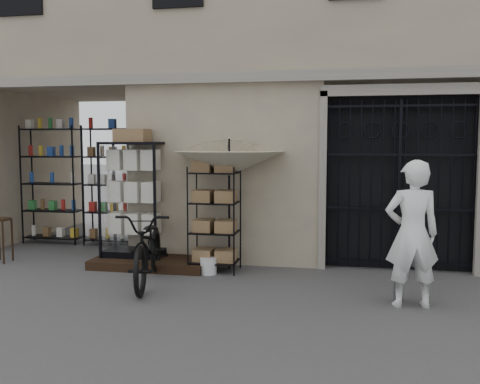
% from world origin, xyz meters
% --- Properties ---
extents(ground, '(80.00, 80.00, 0.00)m').
position_xyz_m(ground, '(0.00, 0.00, 0.00)').
color(ground, '#242427').
rests_on(ground, ground).
extents(main_building, '(14.00, 4.00, 9.00)m').
position_xyz_m(main_building, '(0.00, 4.00, 4.50)').
color(main_building, tan).
rests_on(main_building, ground).
extents(shop_recess, '(3.00, 1.70, 3.00)m').
position_xyz_m(shop_recess, '(-4.50, 2.80, 1.50)').
color(shop_recess, black).
rests_on(shop_recess, ground).
extents(shop_shelving, '(2.70, 0.50, 2.50)m').
position_xyz_m(shop_shelving, '(-4.55, 3.30, 1.25)').
color(shop_shelving, black).
rests_on(shop_shelving, ground).
extents(iron_gate, '(2.50, 0.21, 3.00)m').
position_xyz_m(iron_gate, '(1.75, 2.28, 1.50)').
color(iron_gate, black).
rests_on(iron_gate, ground).
extents(step_platform, '(2.00, 0.90, 0.15)m').
position_xyz_m(step_platform, '(-2.40, 1.55, 0.07)').
color(step_platform, black).
rests_on(step_platform, ground).
extents(display_cabinet, '(1.12, 0.83, 2.18)m').
position_xyz_m(display_cabinet, '(-2.78, 1.73, 1.05)').
color(display_cabinet, black).
rests_on(display_cabinet, step_platform).
extents(wire_rack, '(0.90, 0.76, 1.76)m').
position_xyz_m(wire_rack, '(-1.25, 1.50, 0.86)').
color(wire_rack, black).
rests_on(wire_rack, ground).
extents(market_umbrella, '(1.99, 2.02, 2.65)m').
position_xyz_m(market_umbrella, '(-1.05, 1.73, 1.91)').
color(market_umbrella, black).
rests_on(market_umbrella, ground).
extents(white_bucket, '(0.30, 0.30, 0.26)m').
position_xyz_m(white_bucket, '(-1.31, 1.29, 0.13)').
color(white_bucket, silver).
rests_on(white_bucket, ground).
extents(bicycle, '(0.97, 1.26, 2.16)m').
position_xyz_m(bicycle, '(-2.04, 0.53, 0.00)').
color(bicycle, black).
rests_on(bicycle, ground).
extents(wooden_stool, '(0.45, 0.45, 0.80)m').
position_xyz_m(wooden_stool, '(-5.19, 1.42, 0.42)').
color(wooden_stool, black).
rests_on(wooden_stool, ground).
extents(steel_bollard, '(0.14, 0.14, 0.73)m').
position_xyz_m(steel_bollard, '(1.60, 0.29, 0.36)').
color(steel_bollard, slate).
rests_on(steel_bollard, ground).
extents(shopkeeper, '(1.03, 2.03, 0.46)m').
position_xyz_m(shopkeeper, '(1.74, 0.11, 0.00)').
color(shopkeeper, white).
rests_on(shopkeeper, ground).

